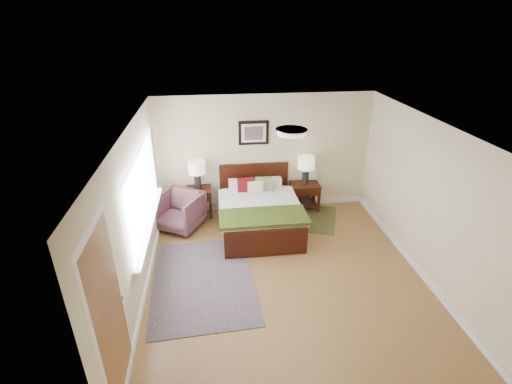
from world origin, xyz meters
TOP-DOWN VIEW (x-y plane):
  - floor at (0.00, 0.00)m, footprint 5.00×5.00m
  - back_wall at (0.00, 2.50)m, footprint 4.50×0.04m
  - front_wall at (0.00, -2.50)m, footprint 4.50×0.04m
  - left_wall at (-2.25, 0.00)m, footprint 0.04×5.00m
  - right_wall at (2.25, 0.00)m, footprint 0.04×5.00m
  - ceiling at (0.00, 0.00)m, footprint 4.50×5.00m
  - window at (-2.20, 0.70)m, footprint 0.11×2.72m
  - door at (-2.23, -1.75)m, footprint 0.06×1.00m
  - ceil_fixture at (0.00, 0.00)m, footprint 0.44×0.44m
  - bed at (-0.24, 1.56)m, footprint 1.60×1.92m
  - wall_art at (-0.24, 2.47)m, footprint 0.62×0.05m
  - nightstand_left at (-1.42, 2.25)m, footprint 0.52×0.47m
  - nightstand_right at (0.85, 2.26)m, footprint 0.61×0.46m
  - lamp_left at (-1.42, 2.27)m, footprint 0.35×0.35m
  - lamp_right at (0.85, 2.27)m, footprint 0.35×0.35m
  - armchair at (-1.80, 1.79)m, footprint 1.09×1.10m
  - rug_persian at (-1.35, 0.05)m, footprint 1.74×2.37m
  - rug_navy at (1.02, 1.80)m, footprint 1.14×1.38m

SIDE VIEW (x-z plane):
  - floor at x=0.00m, z-range 0.00..0.00m
  - rug_persian at x=-1.35m, z-range 0.00..0.01m
  - rug_navy at x=1.02m, z-range 0.00..0.01m
  - nightstand_right at x=0.85m, z-range 0.06..0.67m
  - armchair at x=-1.80m, z-range 0.00..0.74m
  - bed at x=-0.24m, z-range -0.04..1.00m
  - nightstand_left at x=-1.42m, z-range 0.19..0.81m
  - lamp_right at x=0.85m, z-range 0.74..1.35m
  - lamp_left at x=-1.42m, z-range 0.75..1.36m
  - door at x=-2.23m, z-range -0.02..2.16m
  - back_wall at x=0.00m, z-range 0.00..2.50m
  - front_wall at x=0.00m, z-range 0.00..2.50m
  - left_wall at x=-2.25m, z-range 0.00..2.50m
  - right_wall at x=2.25m, z-range 0.00..2.50m
  - window at x=-2.20m, z-range 0.72..2.04m
  - wall_art at x=-0.24m, z-range 1.47..1.97m
  - ceil_fixture at x=0.00m, z-range 2.43..2.50m
  - ceiling at x=0.00m, z-range 2.49..2.51m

